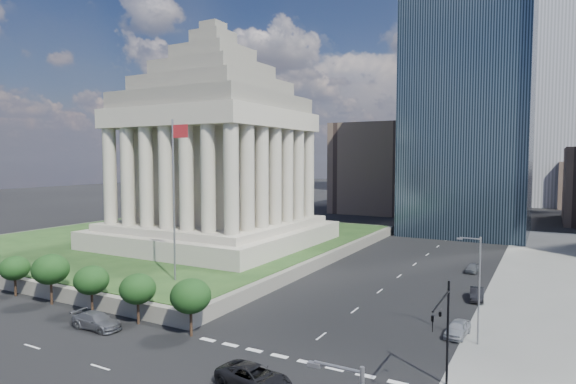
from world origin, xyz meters
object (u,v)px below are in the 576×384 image
Objects in this scene: war_memorial at (214,134)px; parked_sedan_near at (458,328)px; traffic_signal_ne at (443,324)px; flagpole at (175,191)px; pickup_truck at (254,377)px; street_lamp_north at (477,284)px; parked_sedan_mid at (477,294)px; parked_sedan_far at (473,268)px; suv_grey at (96,321)px.

parked_sedan_near is (45.50, -21.66, -20.65)m from war_memorial.
war_memorial reaches higher than traffic_signal_ne.
flagpole is (12.17, -24.00, -8.29)m from war_memorial.
pickup_truck is (-12.48, -5.66, -4.41)m from traffic_signal_ne.
street_lamp_north is at bearing -30.73° from parked_sedan_near.
flagpole reaches higher than parked_sedan_mid.
traffic_signal_ne is at bearing -16.71° from flagpole.
pickup_truck is (34.02, -39.97, -20.56)m from war_memorial.
war_memorial reaches higher than pickup_truck.
parked_sedan_mid is at bearing 25.34° from flagpole.
parked_sedan_near is 28.41m from parked_sedan_far.
war_memorial is at bearing 143.58° from traffic_signal_ne.
traffic_signal_ne is 1.82× the size of parked_sedan_near.
parked_sedan_far is (-3.50, 40.94, -4.57)m from traffic_signal_ne.
suv_grey is at bearing -175.36° from traffic_signal_ne.
traffic_signal_ne is 1.82× the size of parked_sedan_mid.
traffic_signal_ne is at bearing -85.84° from suv_grey.
parked_sedan_far is at bearing 8.78° from war_memorial.
parked_sedan_far is (8.98, 46.61, -0.17)m from pickup_truck.
flagpole is 17.93m from suv_grey.
suv_grey is at bearing -157.63° from street_lamp_north.
flagpole is 45.21m from parked_sedan_far.
street_lamp_north is 1.65× the size of pickup_truck.
flagpole is 38.90m from parked_sedan_mid.
suv_grey is at bearing -149.02° from parked_sedan_near.
parked_sedan_near is at bearing -25.41° from pickup_truck.
parked_sedan_near is 1.00× the size of parked_sedan_mid.
street_lamp_north reaches higher than traffic_signal_ne.
flagpole is 36.69m from traffic_signal_ne.
pickup_truck is 33.76m from parked_sedan_mid.
parked_sedan_mid is (-1.00, 26.09, -4.52)m from traffic_signal_ne.
street_lamp_north reaches higher than suv_grey.
pickup_truck is 20.91m from suv_grey.
suv_grey reaches higher than parked_sedan_far.
parked_sedan_far is at bearing 98.31° from street_lamp_north.
pickup_truck is at bearing -117.26° from parked_sedan_mid.
pickup_truck is 1.37× the size of parked_sedan_mid.
suv_grey is (1.15, -13.00, -12.30)m from flagpole.
parked_sedan_near is 1.11× the size of parked_sedan_far.
suv_grey is at bearing -120.73° from parked_sedan_far.
parked_sedan_near is (32.18, 15.34, -0.07)m from suv_grey.
war_memorial is 6.44× the size of pickup_truck.
flagpole reaches higher than traffic_signal_ne.
pickup_truck is at bearing -116.60° from parked_sedan_near.
parked_sedan_near is at bearing -81.46° from parked_sedan_far.
war_memorial is at bearing 160.04° from parked_sedan_near.
parked_sedan_mid is (32.18, 28.79, -0.09)m from suv_grey.
war_memorial is 28.16m from flagpole.
traffic_signal_ne reaches higher than parked_sedan_near.
parked_sedan_far is (-2.50, 14.85, -0.05)m from parked_sedan_mid.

